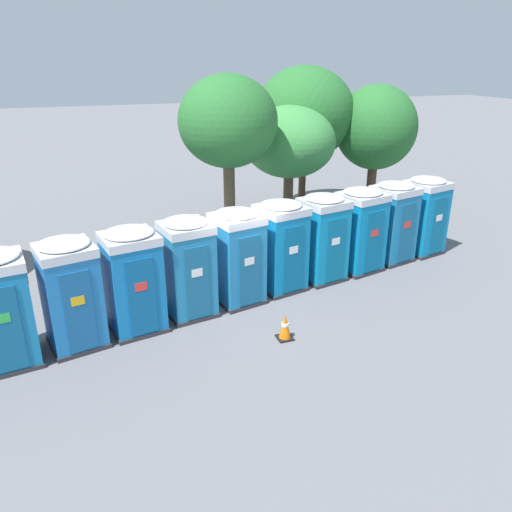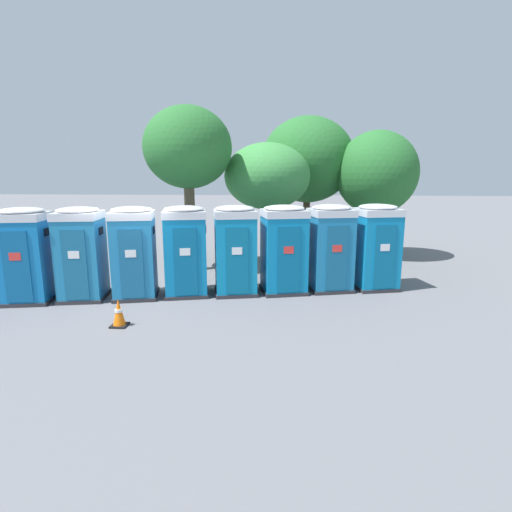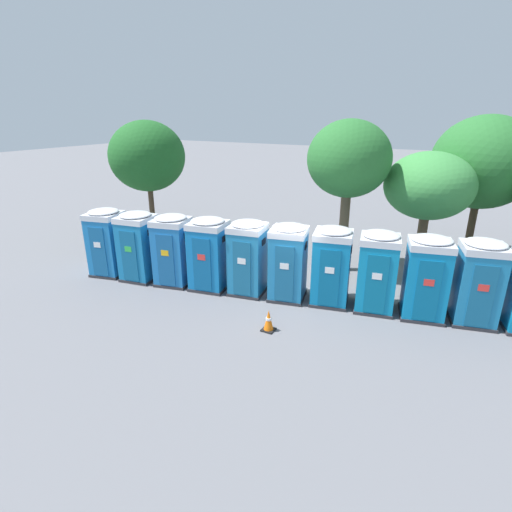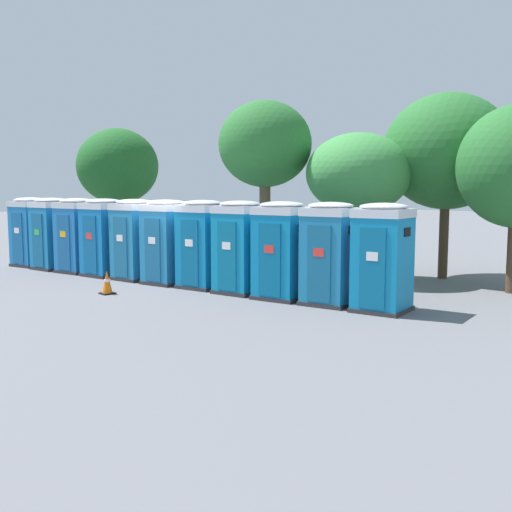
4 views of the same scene
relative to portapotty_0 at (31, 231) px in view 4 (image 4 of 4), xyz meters
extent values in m
plane|color=slate|center=(6.80, 1.66, -1.28)|extent=(120.00, 120.00, 0.00)
cube|color=#2D2D33|center=(0.00, 0.01, -1.23)|extent=(1.42, 1.44, 0.10)
cube|color=#1B73BC|center=(0.00, 0.01, -0.13)|extent=(1.35, 1.37, 2.10)
cube|color=#155A92|center=(0.14, -0.56, -0.21)|extent=(0.60, 0.18, 1.85)
cube|color=white|center=(0.14, -0.58, 0.07)|extent=(0.27, 0.08, 0.20)
cube|color=black|center=(0.55, 0.14, 0.60)|extent=(0.11, 0.36, 0.20)
cube|color=silver|center=(0.00, 0.01, 1.02)|extent=(1.40, 1.42, 0.20)
ellipsoid|color=silver|center=(0.00, 0.01, 1.17)|extent=(1.33, 1.35, 0.18)
cube|color=#2D2D33|center=(1.38, 0.21, -1.23)|extent=(1.38, 1.38, 0.10)
cube|color=#1671AC|center=(1.38, 0.21, -0.13)|extent=(1.31, 1.31, 2.10)
cube|color=#115886|center=(1.48, -0.37, -0.21)|extent=(0.62, 0.13, 1.85)
cube|color=green|center=(1.48, -0.39, 0.07)|extent=(0.28, 0.05, 0.20)
cube|color=black|center=(1.96, 0.30, 0.60)|extent=(0.08, 0.36, 0.20)
cube|color=silver|center=(1.38, 0.21, 1.02)|extent=(1.35, 1.35, 0.20)
ellipsoid|color=silver|center=(1.38, 0.21, 1.17)|extent=(1.29, 1.29, 0.18)
cube|color=#2D2D33|center=(2.75, 0.51, -1.23)|extent=(1.43, 1.44, 0.10)
cube|color=#1D70BC|center=(2.75, 0.51, -0.13)|extent=(1.36, 1.37, 2.10)
cube|color=#175892|center=(2.89, -0.06, -0.21)|extent=(0.61, 0.17, 1.85)
cube|color=yellow|center=(2.89, -0.08, 0.07)|extent=(0.27, 0.07, 0.20)
cube|color=black|center=(3.31, 0.64, 0.60)|extent=(0.11, 0.36, 0.20)
cube|color=silver|center=(2.75, 0.51, 1.02)|extent=(1.40, 1.41, 0.20)
ellipsoid|color=silver|center=(2.75, 0.51, 1.17)|extent=(1.33, 1.35, 0.18)
cube|color=#2D2D33|center=(4.12, 0.78, -1.23)|extent=(1.43, 1.41, 0.10)
cube|color=#126FB8|center=(4.12, 0.78, -0.13)|extent=(1.36, 1.34, 2.10)
cube|color=#0E578F|center=(4.23, 0.20, -0.21)|extent=(0.64, 0.15, 1.85)
cube|color=red|center=(4.24, 0.19, 0.07)|extent=(0.28, 0.06, 0.20)
cube|color=black|center=(4.71, 0.89, 0.60)|extent=(0.09, 0.36, 0.20)
cube|color=silver|center=(4.12, 0.78, 1.02)|extent=(1.40, 1.38, 0.20)
ellipsoid|color=silver|center=(4.12, 0.78, 1.17)|extent=(1.34, 1.31, 0.18)
cube|color=#2D2D33|center=(5.48, 1.11, -1.23)|extent=(1.35, 1.39, 0.10)
cube|color=teal|center=(5.48, 1.11, -0.13)|extent=(1.29, 1.32, 2.10)
cube|color=#175D86|center=(5.59, 0.54, -0.21)|extent=(0.60, 0.14, 1.85)
cube|color=white|center=(5.59, 0.52, 0.07)|extent=(0.28, 0.06, 0.20)
cube|color=black|center=(6.04, 1.21, 0.60)|extent=(0.09, 0.36, 0.20)
cube|color=silver|center=(5.48, 1.11, 1.02)|extent=(1.33, 1.36, 0.20)
ellipsoid|color=silver|center=(5.48, 1.11, 1.17)|extent=(1.26, 1.29, 0.18)
cube|color=#2D2D33|center=(6.86, 1.37, -1.23)|extent=(1.40, 1.43, 0.10)
cube|color=#1E78B2|center=(6.86, 1.37, -0.13)|extent=(1.33, 1.36, 2.10)
cube|color=#175D8A|center=(6.99, 0.80, -0.21)|extent=(0.60, 0.17, 1.85)
cube|color=white|center=(6.99, 0.78, 0.07)|extent=(0.27, 0.07, 0.20)
cube|color=black|center=(7.40, 1.50, 0.60)|extent=(0.10, 0.36, 0.20)
cube|color=silver|center=(6.86, 1.37, 1.02)|extent=(1.37, 1.40, 0.20)
ellipsoid|color=silver|center=(6.86, 1.37, 1.17)|extent=(1.30, 1.33, 0.18)
cube|color=#2D2D33|center=(8.21, 1.72, -1.23)|extent=(1.43, 1.43, 0.10)
cube|color=#0D76B3|center=(8.21, 1.72, -0.13)|extent=(1.36, 1.37, 2.10)
cube|color=#0A5C8C|center=(8.34, 1.15, -0.21)|extent=(0.61, 0.17, 1.85)
cube|color=white|center=(8.35, 1.13, 0.07)|extent=(0.27, 0.07, 0.20)
cube|color=black|center=(8.78, 1.85, 0.60)|extent=(0.10, 0.36, 0.20)
cube|color=silver|center=(8.21, 1.72, 1.02)|extent=(1.40, 1.41, 0.20)
ellipsoid|color=silver|center=(8.21, 1.72, 1.17)|extent=(1.33, 1.34, 0.18)
cube|color=#2D2D33|center=(9.59, 1.95, -1.23)|extent=(1.40, 1.42, 0.10)
cube|color=#0D7FB4|center=(9.59, 1.95, -0.13)|extent=(1.33, 1.35, 2.10)
cube|color=#0A638C|center=(9.72, 1.38, -0.21)|extent=(0.61, 0.16, 1.85)
cube|color=white|center=(9.72, 1.36, 0.07)|extent=(0.28, 0.07, 0.20)
cube|color=black|center=(10.15, 2.07, 0.60)|extent=(0.10, 0.36, 0.20)
cube|color=silver|center=(9.59, 1.95, 1.02)|extent=(1.37, 1.39, 0.20)
ellipsoid|color=silver|center=(9.59, 1.95, 1.17)|extent=(1.31, 1.32, 0.18)
cube|color=#2D2D33|center=(10.97, 2.19, -1.23)|extent=(1.49, 1.46, 0.10)
cube|color=#0C7AB6|center=(10.97, 2.19, -0.13)|extent=(1.41, 1.39, 2.10)
cube|color=#095F8E|center=(11.11, 1.62, -0.21)|extent=(0.64, 0.18, 1.85)
cube|color=red|center=(11.12, 1.60, 0.07)|extent=(0.27, 0.07, 0.20)
cube|color=black|center=(11.56, 2.33, 0.60)|extent=(0.11, 0.36, 0.20)
cube|color=silver|center=(10.97, 2.19, 1.02)|extent=(1.46, 1.43, 0.20)
ellipsoid|color=silver|center=(10.97, 2.19, 1.17)|extent=(1.39, 1.36, 0.18)
cube|color=#2D2D33|center=(12.33, 2.53, -1.23)|extent=(1.44, 1.44, 0.10)
cube|color=#1A75A9|center=(12.33, 2.53, -0.13)|extent=(1.37, 1.37, 2.10)
cube|color=#145B84|center=(12.47, 1.96, -0.21)|extent=(0.62, 0.18, 1.85)
cube|color=red|center=(12.47, 1.94, 0.07)|extent=(0.27, 0.07, 0.20)
cube|color=black|center=(12.90, 2.67, 0.60)|extent=(0.11, 0.36, 0.20)
cube|color=silver|center=(12.33, 2.53, 1.02)|extent=(1.41, 1.42, 0.20)
ellipsoid|color=silver|center=(12.33, 2.53, 1.17)|extent=(1.35, 1.35, 0.18)
cube|color=#2D2D33|center=(13.71, 2.79, -1.23)|extent=(1.43, 1.44, 0.10)
cube|color=#0E7BB4|center=(13.71, 2.79, -0.13)|extent=(1.36, 1.37, 2.10)
cube|color=#0A608C|center=(13.84, 2.22, -0.21)|extent=(0.61, 0.17, 1.85)
cube|color=white|center=(13.84, 2.20, 0.07)|extent=(0.27, 0.07, 0.20)
cube|color=black|center=(14.27, 2.92, 0.60)|extent=(0.11, 0.36, 0.20)
cube|color=silver|center=(13.71, 2.79, 1.02)|extent=(1.41, 1.41, 0.20)
ellipsoid|color=silver|center=(13.71, 2.79, 1.17)|extent=(1.34, 1.34, 0.18)
cylinder|color=#4C3826|center=(11.92, 8.50, 0.23)|extent=(0.30, 0.30, 3.02)
ellipsoid|color=#286B2D|center=(11.92, 8.50, 2.73)|extent=(3.94, 3.94, 3.62)
cylinder|color=#4C3826|center=(-2.39, 5.00, 0.18)|extent=(0.26, 0.26, 2.93)
ellipsoid|color=#1E5B23|center=(-2.39, 5.00, 2.58)|extent=(3.64, 3.64, 3.37)
cylinder|color=brown|center=(7.65, 4.71, 0.48)|extent=(0.36, 0.36, 3.53)
ellipsoid|color=#286B2D|center=(7.65, 4.71, 3.01)|extent=(3.02, 3.02, 2.78)
cylinder|color=brown|center=(10.30, 6.16, 0.04)|extent=(0.36, 0.36, 2.64)
ellipsoid|color=#3D8C42|center=(10.30, 6.16, 2.05)|extent=(3.24, 3.24, 2.49)
cube|color=black|center=(7.30, -0.86, -1.26)|extent=(0.36, 0.36, 0.04)
cone|color=orange|center=(7.30, -0.86, -0.94)|extent=(0.28, 0.28, 0.60)
cylinder|color=white|center=(7.30, -0.86, -0.91)|extent=(0.17, 0.17, 0.07)
camera|label=1|loc=(3.32, -10.14, 4.85)|focal=35.00mm
camera|label=2|loc=(11.02, -9.15, 2.06)|focal=28.00mm
camera|label=3|loc=(11.83, -9.80, 4.62)|focal=28.00mm
camera|label=4|loc=(21.95, -8.68, 1.59)|focal=42.00mm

